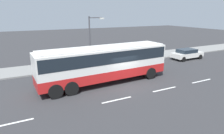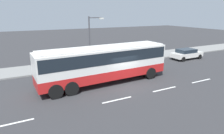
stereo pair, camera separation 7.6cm
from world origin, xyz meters
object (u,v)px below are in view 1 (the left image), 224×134
object	(u,v)px
car_white_minivan	(187,54)
pedestrian_near_curb	(144,50)
street_lamp	(92,37)
coach_bus	(105,61)

from	to	relation	value
car_white_minivan	pedestrian_near_curb	distance (m)	5.75
car_white_minivan	street_lamp	bearing A→B (deg)	169.26
street_lamp	coach_bus	bearing A→B (deg)	-99.73
car_white_minivan	pedestrian_near_curb	size ratio (longest dim) A/B	2.77
car_white_minivan	pedestrian_near_curb	bearing A→B (deg)	144.61
pedestrian_near_curb	street_lamp	xyz separation A→B (m)	(-8.09, -1.04, 2.36)
coach_bus	street_lamp	world-z (taller)	street_lamp
coach_bus	pedestrian_near_curb	xyz separation A→B (m)	(9.04, 6.59, -0.97)
street_lamp	car_white_minivan	bearing A→B (deg)	-9.77
pedestrian_near_curb	street_lamp	distance (m)	8.49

